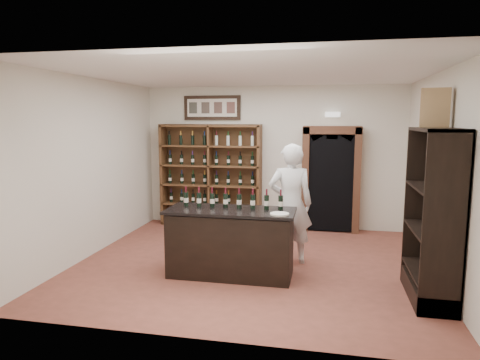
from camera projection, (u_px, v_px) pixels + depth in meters
name	position (u px, v px, depth m)	size (l,w,h in m)	color
floor	(251.00, 263.00, 6.92)	(5.50, 5.50, 0.00)	brown
ceiling	(252.00, 73.00, 6.50)	(5.50, 5.50, 0.00)	white
wall_back	(272.00, 157.00, 9.14)	(5.50, 0.04, 3.00)	beige
wall_left	(92.00, 167.00, 7.26)	(0.04, 5.00, 3.00)	beige
wall_right	(439.00, 176.00, 6.17)	(0.04, 5.00, 3.00)	beige
wine_shelf	(211.00, 175.00, 9.29)	(2.20, 0.38, 2.20)	brown
framed_picture	(212.00, 108.00, 9.22)	(1.25, 0.04, 0.52)	black
arched_doorway	(331.00, 177.00, 8.78)	(1.17, 0.35, 2.17)	black
emergency_light	(333.00, 115.00, 8.69)	(0.30, 0.10, 0.10)	white
tasting_counter	(231.00, 243.00, 6.31)	(1.88, 0.78, 1.00)	black
counter_bottle_0	(186.00, 199.00, 6.49)	(0.07, 0.07, 0.30)	black
counter_bottle_1	(199.00, 199.00, 6.45)	(0.07, 0.07, 0.30)	black
counter_bottle_2	(212.00, 200.00, 6.40)	(0.07, 0.07, 0.30)	black
counter_bottle_3	(226.00, 200.00, 6.36)	(0.07, 0.07, 0.30)	black
counter_bottle_4	(239.00, 201.00, 6.32)	(0.07, 0.07, 0.30)	black
counter_bottle_5	(253.00, 201.00, 6.28)	(0.07, 0.07, 0.30)	black
counter_bottle_6	(267.00, 202.00, 6.24)	(0.07, 0.07, 0.30)	black
counter_bottle_7	(281.00, 203.00, 6.20)	(0.07, 0.07, 0.30)	black
side_cabinet	(434.00, 242.00, 5.45)	(0.48, 1.20, 2.20)	black
shopkeeper	(290.00, 204.00, 6.85)	(0.70, 0.46, 1.93)	white
plate	(280.00, 214.00, 5.89)	(0.26, 0.26, 0.02)	silver
wine_crate	(435.00, 108.00, 5.58)	(0.36, 0.15, 0.51)	tan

